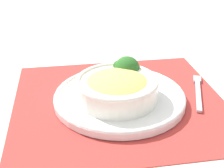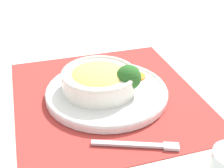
{
  "view_description": "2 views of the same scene",
  "coord_description": "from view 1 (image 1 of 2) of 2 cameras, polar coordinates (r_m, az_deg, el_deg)",
  "views": [
    {
      "loc": [
        -0.03,
        -0.65,
        0.39
      ],
      "look_at": [
        -0.02,
        0.0,
        0.05
      ],
      "focal_mm": 50.0,
      "sensor_mm": 36.0,
      "label": 1
    },
    {
      "loc": [
        0.68,
        -0.09,
        0.45
      ],
      "look_at": [
        0.0,
        0.01,
        0.04
      ],
      "focal_mm": 50.0,
      "sensor_mm": 36.0,
      "label": 2
    }
  ],
  "objects": [
    {
      "name": "ground_plane",
      "position": [
        0.76,
        1.37,
        -3.28
      ],
      "size": [
        4.0,
        4.0,
        0.0
      ],
      "primitive_type": "plane",
      "color": "beige"
    },
    {
      "name": "fork",
      "position": [
        0.83,
        15.42,
        -0.87
      ],
      "size": [
        0.06,
        0.18,
        0.01
      ],
      "rotation": [
        0.0,
        0.0,
        -0.23
      ],
      "color": "#B7B7BC",
      "rests_on": "placemat"
    },
    {
      "name": "placemat",
      "position": [
        0.76,
        1.37,
        -3.15
      ],
      "size": [
        0.57,
        0.53,
        0.0
      ],
      "color": "#B2332D",
      "rests_on": "ground_plane"
    },
    {
      "name": "bowl",
      "position": [
        0.72,
        0.92,
        -0.55
      ],
      "size": [
        0.19,
        0.19,
        0.06
      ],
      "color": "silver",
      "rests_on": "plate"
    },
    {
      "name": "broccoli_floret",
      "position": [
        0.78,
        2.71,
        2.7
      ],
      "size": [
        0.06,
        0.06,
        0.08
      ],
      "color": "#84AD5B",
      "rests_on": "plate"
    },
    {
      "name": "carrot_slice_middle",
      "position": [
        0.82,
        -3.98,
        0.79
      ],
      "size": [
        0.05,
        0.05,
        0.01
      ],
      "color": "orange",
      "rests_on": "plate"
    },
    {
      "name": "carrot_slice_near",
      "position": [
        0.83,
        -2.56,
        1.28
      ],
      "size": [
        0.05,
        0.05,
        0.01
      ],
      "color": "orange",
      "rests_on": "plate"
    },
    {
      "name": "carrot_slice_far",
      "position": [
        0.8,
        -5.17,
        0.16
      ],
      "size": [
        0.05,
        0.05,
        0.01
      ],
      "color": "orange",
      "rests_on": "plate"
    },
    {
      "name": "plate",
      "position": [
        0.75,
        1.38,
        -2.29
      ],
      "size": [
        0.32,
        0.32,
        0.02
      ],
      "color": "white",
      "rests_on": "placemat"
    }
  ]
}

